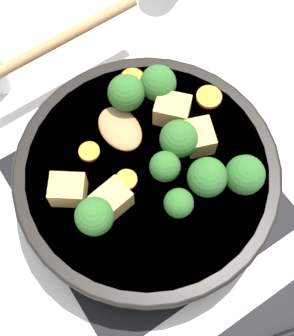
% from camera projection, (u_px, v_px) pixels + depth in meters
% --- Properties ---
extents(ground_plane, '(2.40, 2.40, 0.00)m').
position_uv_depth(ground_plane, '(147.00, 192.00, 0.65)').
color(ground_plane, silver).
extents(front_burner_grate, '(0.31, 0.31, 0.03)m').
position_uv_depth(front_burner_grate, '(147.00, 189.00, 0.64)').
color(front_burner_grate, black).
rests_on(front_burner_grate, ground_plane).
extents(skillet_pan, '(0.42, 0.37, 0.06)m').
position_uv_depth(skillet_pan, '(148.00, 176.00, 0.59)').
color(skillet_pan, black).
rests_on(skillet_pan, front_burner_grate).
extents(wooden_spoon, '(0.25, 0.21, 0.02)m').
position_uv_depth(wooden_spoon, '(80.00, 77.00, 0.62)').
color(wooden_spoon, '#A87A4C').
rests_on(wooden_spoon, skillet_pan).
extents(tofu_cube_center_large, '(0.05, 0.05, 0.03)m').
position_uv_depth(tofu_cube_center_large, '(172.00, 110.00, 0.58)').
color(tofu_cube_center_large, tan).
rests_on(tofu_cube_center_large, skillet_pan).
extents(tofu_cube_near_handle, '(0.05, 0.04, 0.03)m').
position_uv_depth(tofu_cube_near_handle, '(112.00, 200.00, 0.54)').
color(tofu_cube_near_handle, tan).
rests_on(tofu_cube_near_handle, skillet_pan).
extents(tofu_cube_east_chunk, '(0.05, 0.05, 0.03)m').
position_uv_depth(tofu_cube_east_chunk, '(68.00, 190.00, 0.54)').
color(tofu_cube_east_chunk, tan).
rests_on(tofu_cube_east_chunk, skillet_pan).
extents(tofu_cube_west_chunk, '(0.04, 0.05, 0.03)m').
position_uv_depth(tofu_cube_west_chunk, '(199.00, 137.00, 0.57)').
color(tofu_cube_west_chunk, tan).
rests_on(tofu_cube_west_chunk, skillet_pan).
extents(broccoli_floret_near_spoon, '(0.05, 0.05, 0.05)m').
position_uv_depth(broccoli_floret_near_spoon, '(207.00, 177.00, 0.54)').
color(broccoli_floret_near_spoon, '#709956').
rests_on(broccoli_floret_near_spoon, skillet_pan).
extents(broccoli_floret_center_top, '(0.05, 0.05, 0.05)m').
position_uv_depth(broccoli_floret_center_top, '(158.00, 83.00, 0.59)').
color(broccoli_floret_center_top, '#709956').
rests_on(broccoli_floret_center_top, skillet_pan).
extents(broccoli_floret_east_rim, '(0.04, 0.04, 0.05)m').
position_uv_depth(broccoli_floret_east_rim, '(94.00, 216.00, 0.52)').
color(broccoli_floret_east_rim, '#709956').
rests_on(broccoli_floret_east_rim, skillet_pan).
extents(broccoli_floret_west_rim, '(0.05, 0.05, 0.05)m').
position_uv_depth(broccoli_floret_west_rim, '(245.00, 175.00, 0.54)').
color(broccoli_floret_west_rim, '#709956').
rests_on(broccoli_floret_west_rim, skillet_pan).
extents(broccoli_floret_north_edge, '(0.03, 0.03, 0.04)m').
position_uv_depth(broccoli_floret_north_edge, '(179.00, 203.00, 0.53)').
color(broccoli_floret_north_edge, '#709956').
rests_on(broccoli_floret_north_edge, skillet_pan).
extents(broccoli_floret_south_cluster, '(0.05, 0.05, 0.05)m').
position_uv_depth(broccoli_floret_south_cluster, '(126.00, 93.00, 0.58)').
color(broccoli_floret_south_cluster, '#709956').
rests_on(broccoli_floret_south_cluster, skillet_pan).
extents(broccoli_floret_mid_floret, '(0.04, 0.04, 0.04)m').
position_uv_depth(broccoli_floret_mid_floret, '(165.00, 167.00, 0.55)').
color(broccoli_floret_mid_floret, '#709956').
rests_on(broccoli_floret_mid_floret, skillet_pan).
extents(broccoli_floret_small_inner, '(0.05, 0.05, 0.05)m').
position_uv_depth(broccoli_floret_small_inner, '(177.00, 137.00, 0.56)').
color(broccoli_floret_small_inner, '#709956').
rests_on(broccoli_floret_small_inner, skillet_pan).
extents(carrot_slice_orange_thin, '(0.03, 0.03, 0.01)m').
position_uv_depth(carrot_slice_orange_thin, '(128.00, 182.00, 0.56)').
color(carrot_slice_orange_thin, orange).
rests_on(carrot_slice_orange_thin, skillet_pan).
extents(carrot_slice_near_center, '(0.03, 0.03, 0.01)m').
position_uv_depth(carrot_slice_near_center, '(209.00, 97.00, 0.61)').
color(carrot_slice_near_center, orange).
rests_on(carrot_slice_near_center, skillet_pan).
extents(carrot_slice_edge_slice, '(0.03, 0.03, 0.01)m').
position_uv_depth(carrot_slice_edge_slice, '(132.00, 79.00, 0.62)').
color(carrot_slice_edge_slice, orange).
rests_on(carrot_slice_edge_slice, skillet_pan).
extents(carrot_slice_under_broccoli, '(0.03, 0.03, 0.01)m').
position_uv_depth(carrot_slice_under_broccoli, '(89.00, 152.00, 0.58)').
color(carrot_slice_under_broccoli, orange).
rests_on(carrot_slice_under_broccoli, skillet_pan).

